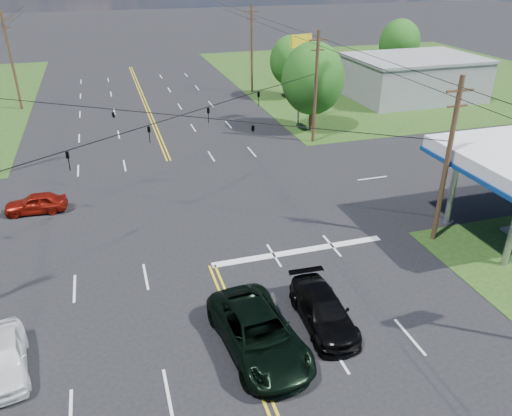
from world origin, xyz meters
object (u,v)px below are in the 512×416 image
object	(u,v)px
pole_se	(447,160)
pickup_dkgreen	(259,333)
pole_right_far	(252,48)
tree_right_b	(292,61)
pole_left_far	(12,60)
retail_ne	(413,79)
tree_right_a	(313,79)
suv_black	(323,310)
pickup_white	(3,357)
pole_ne	(316,86)
tree_far_r	(399,43)

from	to	relation	value
pole_se	pickup_dkgreen	distance (m)	14.36
pole_right_far	tree_right_b	distance (m)	5.40
pole_right_far	tree_right_b	world-z (taller)	pole_right_far
pole_left_far	retail_ne	bearing A→B (deg)	-10.54
tree_right_a	tree_right_b	size ratio (longest dim) A/B	1.15
suv_black	pickup_white	bearing A→B (deg)	178.16
retail_ne	suv_black	size ratio (longest dim) A/B	2.83
retail_ne	suv_black	xyz separation A→B (m)	(-26.26, -34.02, -1.48)
pickup_white	tree_right_b	bearing A→B (deg)	47.33
pole_right_far	pickup_white	size ratio (longest dim) A/B	2.34
retail_ne	pole_ne	distance (m)	20.43
pole_se	tree_right_b	xyz separation A→B (m)	(3.50, 33.00, -0.70)
retail_ne	pickup_white	bearing A→B (deg)	-140.08
retail_ne	pole_right_far	xyz separation A→B (m)	(-17.00, 8.00, 2.97)
retail_ne	pole_se	xyz separation A→B (m)	(-17.00, -29.00, 2.72)
pickup_dkgreen	suv_black	bearing A→B (deg)	7.74
pole_se	retail_ne	bearing A→B (deg)	59.62
retail_ne	pickup_white	distance (m)	51.48
pole_left_far	tree_right_a	size ratio (longest dim) A/B	1.22
pole_se	pole_right_far	distance (m)	37.00
tree_far_r	pickup_white	distance (m)	61.28
tree_right_b	pickup_white	bearing A→B (deg)	-125.05
pole_left_far	pole_se	bearing A→B (deg)	-54.90
pole_left_far	suv_black	size ratio (longest dim) A/B	2.02
pickup_dkgreen	suv_black	distance (m)	3.33
tree_far_r	suv_black	size ratio (longest dim) A/B	1.54
pole_ne	suv_black	world-z (taller)	pole_ne
pole_ne	tree_far_r	distance (m)	29.70
pole_se	pickup_white	size ratio (longest dim) A/B	2.22
tree_right_a	pole_left_far	bearing A→B (deg)	149.35
tree_right_a	suv_black	xyz separation A→B (m)	(-10.26, -26.02, -4.15)
pole_se	tree_right_b	distance (m)	33.19
pickup_dkgreen	tree_right_b	bearing A→B (deg)	61.95
pole_left_far	pickup_dkgreen	size ratio (longest dim) A/B	1.61
tree_right_a	tree_far_r	size ratio (longest dim) A/B	1.07
pole_right_far	pickup_dkgreen	size ratio (longest dim) A/B	1.61
pole_right_far	tree_right_b	xyz separation A→B (m)	(3.50, -4.00, -0.95)
tree_right_a	pickup_white	distance (m)	34.56
tree_right_b	suv_black	size ratio (longest dim) A/B	1.43
pole_ne	tree_right_b	size ratio (longest dim) A/B	1.34
pole_se	pickup_dkgreen	bearing A→B (deg)	-155.13
pole_left_far	pole_right_far	size ratio (longest dim) A/B	1.00
tree_right_b	pickup_dkgreen	xyz separation A→B (m)	(-16.00, -38.79, -3.35)
pole_left_far	tree_right_b	bearing A→B (deg)	-7.72
retail_ne	pickup_white	size ratio (longest dim) A/B	3.28
retail_ne	tree_right_b	xyz separation A→B (m)	(-13.50, 4.00, 2.02)
tree_far_r	suv_black	xyz separation A→B (m)	(-30.26, -44.02, -3.82)
retail_ne	suv_black	distance (m)	43.00
pole_ne	pickup_white	xyz separation A→B (m)	(-22.47, -22.02, -4.19)
tree_right_b	pickup_dkgreen	size ratio (longest dim) A/B	1.14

